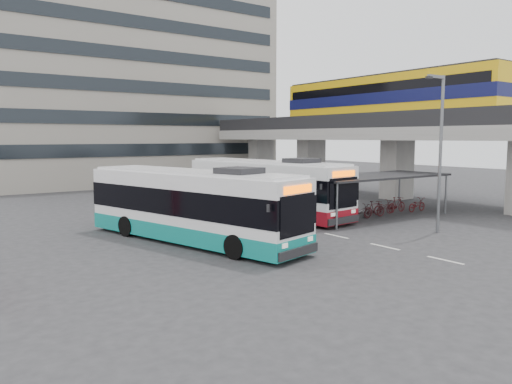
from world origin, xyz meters
TOP-DOWN VIEW (x-y plane):
  - ground at (0.00, 0.00)m, footprint 120.00×120.00m
  - viaduct at (17.00, 10.74)m, footprint 8.00×32.00m
  - bike_shelter at (8.50, 3.00)m, footprint 10.00×4.00m
  - office_block at (6.00, 36.00)m, footprint 30.00×15.00m
  - road_markings at (2.50, -3.00)m, footprint 0.15×7.60m
  - bus_main at (3.71, 7.42)m, footprint 3.88×12.43m
  - bus_teal at (-3.88, 2.95)m, footprint 5.45×12.27m
  - pedestrian at (-3.87, -0.17)m, footprint 0.61×0.75m
  - lamp_post at (7.24, -2.32)m, footprint 1.38×0.19m

SIDE VIEW (x-z plane):
  - ground at x=0.00m, z-range 0.00..0.00m
  - road_markings at x=2.50m, z-range 0.00..0.01m
  - pedestrian at x=-3.87m, z-range 0.00..1.78m
  - bike_shelter at x=8.50m, z-range 0.09..2.63m
  - bus_teal at x=-3.88m, z-range -0.13..3.42m
  - bus_main at x=3.71m, z-range -0.13..3.49m
  - lamp_post at x=7.24m, z-range 0.55..8.38m
  - viaduct at x=17.00m, z-range 1.39..11.07m
  - office_block at x=6.00m, z-range 0.00..25.00m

